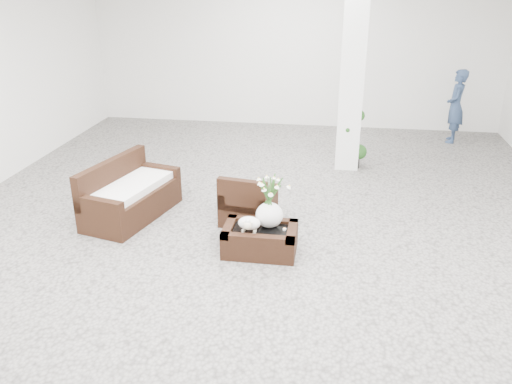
# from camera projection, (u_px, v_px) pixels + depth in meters

# --- Properties ---
(ground) EXTENTS (11.00, 11.00, 0.00)m
(ground) POSITION_uv_depth(u_px,v_px,m) (257.00, 231.00, 7.15)
(ground) COLOR gray
(ground) RESTS_ON ground
(column) EXTENTS (0.40, 0.40, 3.50)m
(column) POSITION_uv_depth(u_px,v_px,m) (353.00, 69.00, 8.86)
(column) COLOR white
(column) RESTS_ON ground
(coffee_table) EXTENTS (0.90, 0.60, 0.31)m
(coffee_table) POSITION_uv_depth(u_px,v_px,m) (260.00, 240.00, 6.57)
(coffee_table) COLOR black
(coffee_table) RESTS_ON ground
(sheep_figurine) EXTENTS (0.28, 0.23, 0.21)m
(sheep_figurine) POSITION_uv_depth(u_px,v_px,m) (249.00, 225.00, 6.39)
(sheep_figurine) COLOR white
(sheep_figurine) RESTS_ON coffee_table
(planter_narcissus) EXTENTS (0.44, 0.44, 0.80)m
(planter_narcissus) POSITION_uv_depth(u_px,v_px,m) (270.00, 197.00, 6.43)
(planter_narcissus) COLOR white
(planter_narcissus) RESTS_ON coffee_table
(tealight) EXTENTS (0.04, 0.04, 0.03)m
(tealight) POSITION_uv_depth(u_px,v_px,m) (284.00, 229.00, 6.48)
(tealight) COLOR white
(tealight) RESTS_ON coffee_table
(armchair) EXTENTS (0.77, 0.75, 0.72)m
(armchair) POSITION_uv_depth(u_px,v_px,m) (249.00, 198.00, 7.30)
(armchair) COLOR black
(armchair) RESTS_ON ground
(loveseat) EXTENTS (1.08, 1.66, 0.81)m
(loveseat) POSITION_uv_depth(u_px,v_px,m) (131.00, 190.00, 7.44)
(loveseat) COLOR black
(loveseat) RESTS_ON ground
(topiary) EXTENTS (0.39, 0.39, 1.45)m
(topiary) POSITION_uv_depth(u_px,v_px,m) (352.00, 128.00, 9.24)
(topiary) COLOR #193E14
(topiary) RESTS_ON ground
(shopper) EXTENTS (0.45, 0.60, 1.48)m
(shopper) POSITION_uv_depth(u_px,v_px,m) (456.00, 106.00, 10.66)
(shopper) COLOR navy
(shopper) RESTS_ON ground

